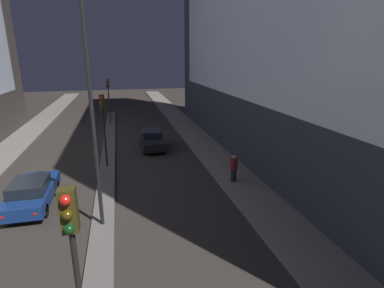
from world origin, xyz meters
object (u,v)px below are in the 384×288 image
(car_left_lane, at_px, (32,192))
(traffic_light_far, at_px, (108,91))
(pedestrian_on_right_sidewalk, at_px, (234,168))
(traffic_light_near, at_px, (73,248))
(traffic_light_mid, at_px, (103,115))
(street_lamp, at_px, (86,55))
(car_right_lane, at_px, (152,140))

(car_left_lane, bearing_deg, traffic_light_far, 79.26)
(traffic_light_far, bearing_deg, pedestrian_on_right_sidewalk, -67.91)
(traffic_light_near, distance_m, traffic_light_mid, 14.19)
(street_lamp, height_order, pedestrian_on_right_sidewalk, street_lamp)
(car_left_lane, xyz_separation_m, pedestrian_on_right_sidewalk, (10.79, 0.21, 0.22))
(pedestrian_on_right_sidewalk, bearing_deg, traffic_light_near, -126.73)
(traffic_light_near, distance_m, street_lamp, 7.70)
(traffic_light_mid, relative_size, street_lamp, 0.48)
(traffic_light_mid, distance_m, traffic_light_far, 13.68)
(traffic_light_near, height_order, traffic_light_mid, same)
(street_lamp, height_order, car_left_lane, street_lamp)
(traffic_light_near, height_order, car_right_lane, traffic_light_near)
(traffic_light_near, bearing_deg, pedestrian_on_right_sidewalk, 53.27)
(traffic_light_near, xyz_separation_m, car_left_lane, (-3.46, 9.61, -2.88))
(car_left_lane, distance_m, pedestrian_on_right_sidewalk, 10.79)
(traffic_light_mid, distance_m, car_left_lane, 6.42)
(traffic_light_mid, xyz_separation_m, pedestrian_on_right_sidewalk, (7.33, -4.37, -2.65))
(traffic_light_near, relative_size, pedestrian_on_right_sidewalk, 2.95)
(traffic_light_mid, height_order, traffic_light_far, same)
(traffic_light_near, height_order, traffic_light_far, same)
(street_lamp, xyz_separation_m, car_right_lane, (3.46, 11.03, -6.52))
(traffic_light_mid, height_order, car_left_lane, traffic_light_mid)
(traffic_light_mid, relative_size, car_right_lane, 1.13)
(traffic_light_near, bearing_deg, street_lamp, 90.00)
(pedestrian_on_right_sidewalk, bearing_deg, car_left_lane, -178.89)
(car_right_lane, bearing_deg, traffic_light_near, -100.99)
(traffic_light_near, relative_size, street_lamp, 0.48)
(car_left_lane, bearing_deg, street_lamp, -39.23)
(traffic_light_far, distance_m, car_left_lane, 18.80)
(car_right_lane, bearing_deg, traffic_light_mid, -133.64)
(traffic_light_far, relative_size, street_lamp, 0.48)
(traffic_light_near, xyz_separation_m, traffic_light_far, (0.00, 27.86, 0.00))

